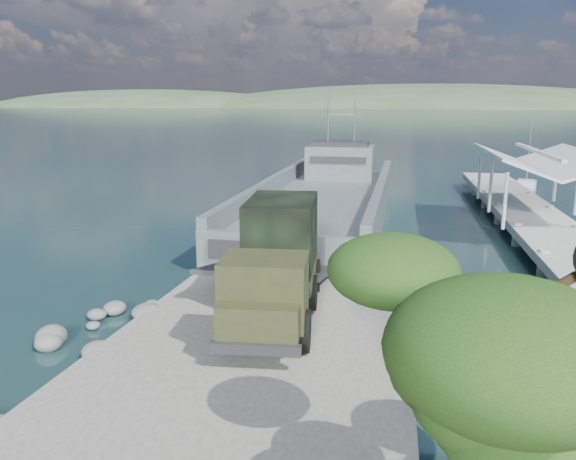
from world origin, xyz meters
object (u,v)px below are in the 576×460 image
object	(u,v)px
pier	(536,211)
soldier	(243,314)
overhang_tree	(573,330)
landing_craft	(324,208)
sailboat_far	(526,187)
military_truck	(277,261)

from	to	relation	value
pier	soldier	distance (m)	23.45
overhang_tree	pier	bearing A→B (deg)	77.62
landing_craft	overhang_tree	bearing A→B (deg)	-75.04
sailboat_far	soldier	bearing A→B (deg)	-99.27
landing_craft	overhang_tree	xyz separation A→B (m)	(7.41, -30.58, 4.21)
landing_craft	sailboat_far	distance (m)	23.13
military_truck	soldier	world-z (taller)	military_truck
pier	sailboat_far	size ratio (longest dim) A/B	6.64
sailboat_far	overhang_tree	xyz separation A→B (m)	(-9.50, -46.35, 4.67)
pier	military_truck	size ratio (longest dim) A/B	4.88
soldier	overhang_tree	bearing A→B (deg)	-78.62
military_truck	sailboat_far	bearing A→B (deg)	60.90
pier	military_truck	world-z (taller)	pier
sailboat_far	landing_craft	bearing A→B (deg)	-122.00
landing_craft	military_truck	world-z (taller)	landing_craft
sailboat_far	overhang_tree	bearing A→B (deg)	-86.58
military_truck	overhang_tree	distance (m)	13.17
pier	landing_craft	distance (m)	13.82
overhang_tree	soldier	bearing A→B (deg)	130.57
military_truck	overhang_tree	bearing A→B (deg)	-62.81
military_truck	overhang_tree	size ratio (longest dim) A/B	1.31
landing_craft	military_truck	xyz separation A→B (m)	(0.64, -19.56, 1.73)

